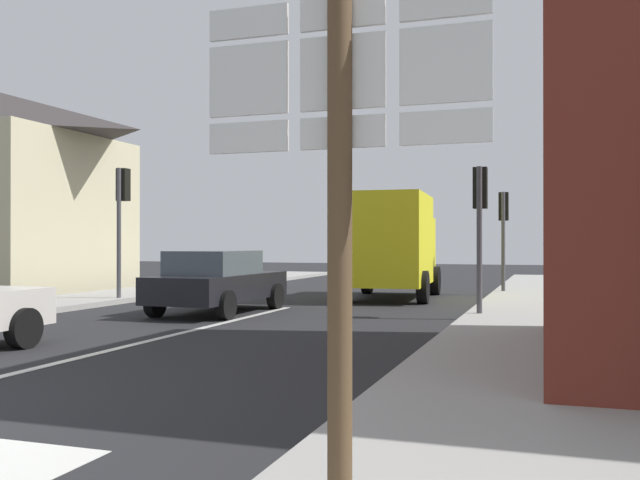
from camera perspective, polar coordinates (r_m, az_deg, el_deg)
name	(u,v)px	position (r m, az deg, el deg)	size (l,w,h in m)	color
ground_plane	(255,315)	(16.07, -5.30, -6.15)	(80.00, 80.00, 0.00)	#232326
sidewalk_right	(524,334)	(12.72, 16.26, -7.38)	(2.65, 44.00, 0.14)	#9E9B96
lane_centre_stripe	(162,338)	(12.54, -12.79, -7.79)	(0.16, 12.00, 0.01)	silver
sedan_far	(218,281)	(16.65, -8.35, -3.31)	(2.01, 4.22, 1.47)	black
delivery_truck	(391,243)	(20.77, 5.84, -0.25)	(2.75, 5.13, 3.05)	yellow
route_sign_post	(341,181)	(3.93, 1.71, 4.84)	(1.66, 0.14, 3.20)	brown
traffic_light_near_right	(480,207)	(15.60, 12.92, 2.68)	(0.30, 0.49, 3.30)	#47474C
traffic_light_near_left	(122,203)	(20.19, -15.85, 2.90)	(0.30, 0.49, 3.72)	#47474C
traffic_light_far_right	(504,219)	(22.93, 14.74, 1.67)	(0.30, 0.49, 3.26)	#47474C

